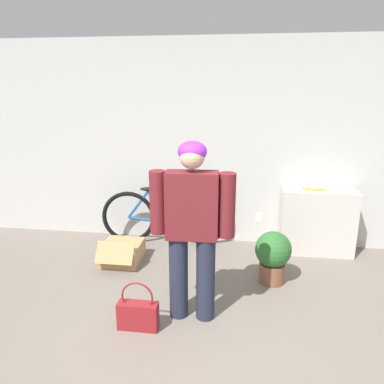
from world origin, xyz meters
TOP-DOWN VIEW (x-y plane):
  - wall_back at (0.00, 2.84)m, footprint 8.00×0.07m
  - side_shelf at (1.25, 2.61)m, footprint 0.88×0.36m
  - person at (-0.08, 1.03)m, footprint 0.72×0.23m
  - bicycle at (-0.66, 2.61)m, footprint 1.69×0.46m
  - banana at (1.18, 2.57)m, footprint 0.29×0.08m
  - handbag at (-0.52, 0.78)m, footprint 0.35×0.12m
  - cardboard_box at (-1.07, 1.99)m, footprint 0.45×0.56m
  - potted_plant at (0.67, 1.76)m, footprint 0.38×0.38m

SIDE VIEW (x-z plane):
  - cardboard_box at x=-1.07m, z-range -0.05..0.28m
  - handbag at x=-0.52m, z-range -0.08..0.36m
  - potted_plant at x=0.67m, z-range 0.03..0.60m
  - bicycle at x=-0.66m, z-range -0.02..0.76m
  - side_shelf at x=1.25m, z-range 0.00..0.81m
  - banana at x=1.18m, z-range 0.81..0.85m
  - person at x=-0.08m, z-range 0.10..1.70m
  - wall_back at x=0.00m, z-range 0.00..2.60m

